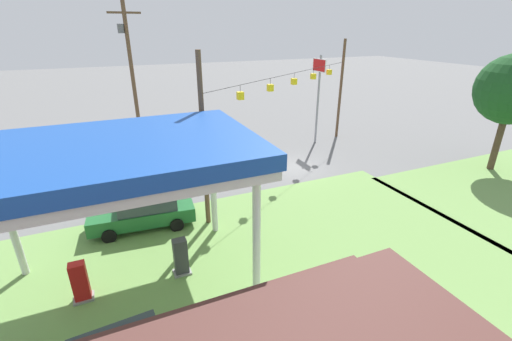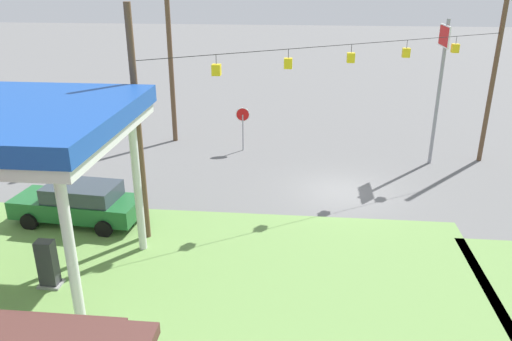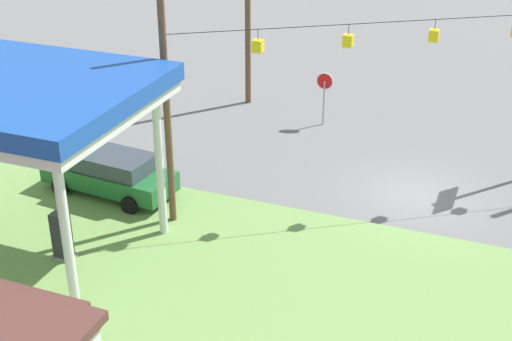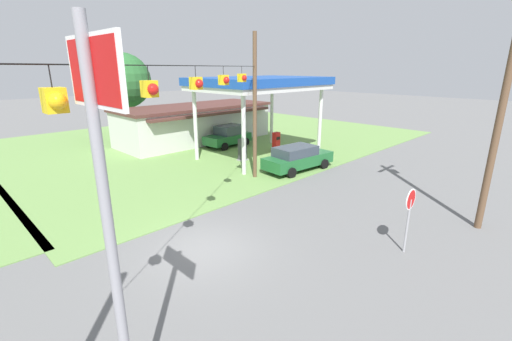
{
  "view_description": "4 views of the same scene",
  "coord_description": "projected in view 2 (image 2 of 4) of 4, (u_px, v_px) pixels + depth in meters",
  "views": [
    {
      "loc": [
        11.57,
        20.17,
        9.45
      ],
      "look_at": [
        4.23,
        3.4,
        1.76
      ],
      "focal_mm": 24.0,
      "sensor_mm": 36.0,
      "label": 1
    },
    {
      "loc": [
        1.87,
        21.34,
        9.41
      ],
      "look_at": [
        3.64,
        3.42,
        2.28
      ],
      "focal_mm": 35.0,
      "sensor_mm": 36.0,
      "label": 2
    },
    {
      "loc": [
        -3.0,
        24.2,
        12.73
      ],
      "look_at": [
        4.88,
        4.09,
        2.04
      ],
      "focal_mm": 50.0,
      "sensor_mm": 36.0,
      "label": 3
    },
    {
      "loc": [
        -6.73,
        -9.55,
        6.65
      ],
      "look_at": [
        4.4,
        1.63,
        1.86
      ],
      "focal_mm": 24.0,
      "sensor_mm": 36.0,
      "label": 4
    }
  ],
  "objects": [
    {
      "name": "utility_pole_main",
      "position": [
        168.0,
        35.0,
        27.91
      ],
      "size": [
        2.2,
        0.44,
        11.16
      ],
      "color": "brown",
      "rests_on": "ground"
    },
    {
      "name": "signal_span_gantry",
      "position": [
        349.0,
        90.0,
        21.3
      ],
      "size": [
        15.55,
        10.24,
        8.57
      ],
      "color": "brown",
      "rests_on": "ground"
    },
    {
      "name": "ground_plane",
      "position": [
        342.0,
        192.0,
        23.04
      ],
      "size": [
        160.0,
        160.0,
        0.0
      ],
      "primitive_type": "plane",
      "color": "slate"
    },
    {
      "name": "stop_sign_overhead",
      "position": [
        441.0,
        67.0,
        24.72
      ],
      "size": [
        0.22,
        1.85,
        7.4
      ],
      "color": "gray",
      "rests_on": "ground"
    },
    {
      "name": "car_at_pumps_front",
      "position": [
        79.0,
        203.0,
        19.93
      ],
      "size": [
        5.22,
        2.44,
        1.67
      ],
      "rotation": [
        0.0,
        0.0,
        -0.09
      ],
      "color": "#1E602D",
      "rests_on": "ground"
    },
    {
      "name": "fuel_pump_near",
      "position": [
        48.0,
        265.0,
        15.82
      ],
      "size": [
        0.71,
        0.56,
        1.65
      ],
      "color": "gray",
      "rests_on": "ground"
    },
    {
      "name": "stop_sign_roadside",
      "position": [
        243.0,
        119.0,
        27.83
      ],
      "size": [
        0.8,
        0.08,
        2.5
      ],
      "rotation": [
        0.0,
        0.0,
        3.14
      ],
      "color": "#99999E",
      "rests_on": "ground"
    }
  ]
}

